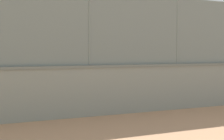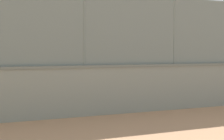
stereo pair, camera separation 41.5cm
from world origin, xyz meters
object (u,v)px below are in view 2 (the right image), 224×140
(sports_ball, at_px, (116,61))
(player_near_wall_returning, at_px, (119,71))
(player_crossing_court, at_px, (91,71))
(courtside_bench, at_px, (99,93))

(sports_ball, bearing_deg, player_near_wall_returning, -120.24)
(player_crossing_court, distance_m, player_near_wall_returning, 1.89)
(player_crossing_court, xyz_separation_m, courtside_bench, (1.32, 4.56, -0.53))
(player_crossing_court, relative_size, sports_ball, 22.39)
(player_near_wall_returning, bearing_deg, courtside_bench, 58.08)
(sports_ball, relative_size, courtside_bench, 0.05)
(sports_ball, height_order, courtside_bench, sports_ball)
(player_crossing_court, bearing_deg, courtside_bench, 73.84)
(player_crossing_court, bearing_deg, player_near_wall_returning, -164.83)
(sports_ball, distance_m, courtside_bench, 4.16)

